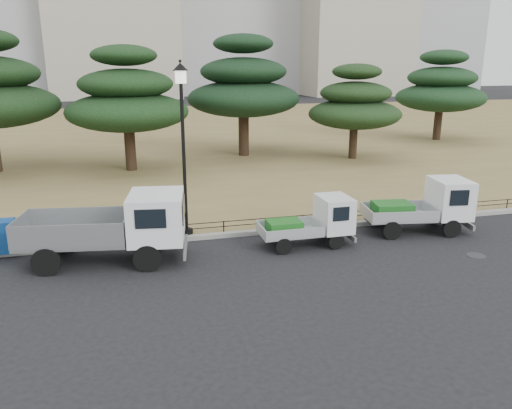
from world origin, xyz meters
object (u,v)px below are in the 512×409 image
object	(u,v)px
truck_large	(114,225)
truck_kei_front	(313,222)
truck_kei_rear	(424,206)
street_lamp	(182,122)

from	to	relation	value
truck_large	truck_kei_front	world-z (taller)	truck_large
truck_kei_front	truck_kei_rear	bearing A→B (deg)	3.71
truck_kei_front	truck_kei_rear	xyz separation A→B (m)	(4.44, 0.31, 0.15)
truck_large	truck_kei_rear	size ratio (longest dim) A/B	1.32
truck_kei_rear	street_lamp	world-z (taller)	street_lamp
truck_kei_front	truck_kei_rear	distance (m)	4.45
truck_kei_front	truck_kei_rear	size ratio (longest dim) A/B	0.80
truck_large	truck_kei_front	size ratio (longest dim) A/B	1.66
truck_large	truck_kei_front	bearing A→B (deg)	7.21
truck_kei_front	street_lamp	world-z (taller)	street_lamp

